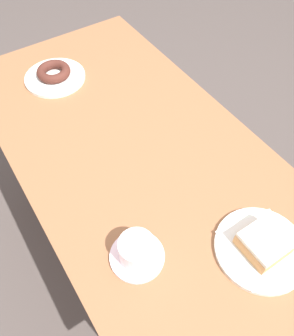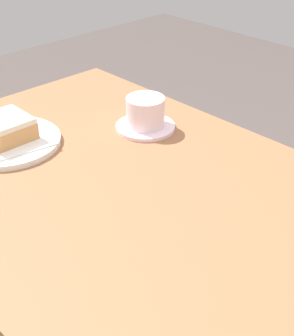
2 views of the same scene
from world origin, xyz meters
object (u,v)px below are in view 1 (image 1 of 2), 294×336
at_px(plate_glazed_square, 261,249).
at_px(plate_chocolate_ring, 55,77).
at_px(donut_glazed_square, 264,243).
at_px(donut_chocolate_ring, 54,72).
at_px(coffee_cup, 137,251).

distance_m(plate_glazed_square, plate_chocolate_ring, 0.86).
relative_size(donut_glazed_square, plate_chocolate_ring, 0.47).
height_order(plate_chocolate_ring, donut_chocolate_ring, donut_chocolate_ring).
relative_size(plate_glazed_square, donut_chocolate_ring, 1.90).
bearing_deg(donut_glazed_square, coffee_cup, -119.70).
xyz_separation_m(plate_chocolate_ring, donut_chocolate_ring, (0.00, 0.00, 0.02)).
xyz_separation_m(plate_glazed_square, plate_chocolate_ring, (-0.84, -0.14, -0.00)).
distance_m(donut_chocolate_ring, coffee_cup, 0.71).
distance_m(donut_glazed_square, coffee_cup, 0.29).
distance_m(donut_glazed_square, plate_chocolate_ring, 0.86).
height_order(plate_glazed_square, donut_glazed_square, donut_glazed_square).
height_order(donut_glazed_square, plate_chocolate_ring, donut_glazed_square).
bearing_deg(plate_glazed_square, donut_chocolate_ring, -170.36).
bearing_deg(donut_glazed_square, plate_glazed_square, 0.00).
height_order(plate_chocolate_ring, coffee_cup, coffee_cup).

